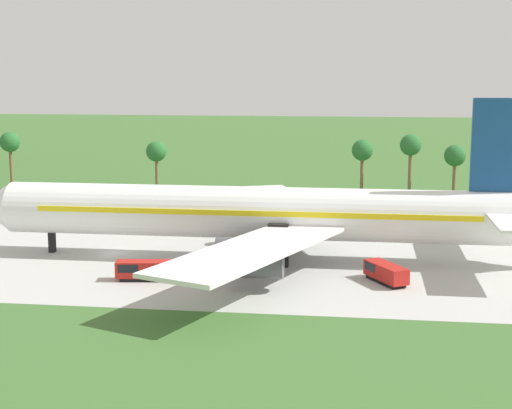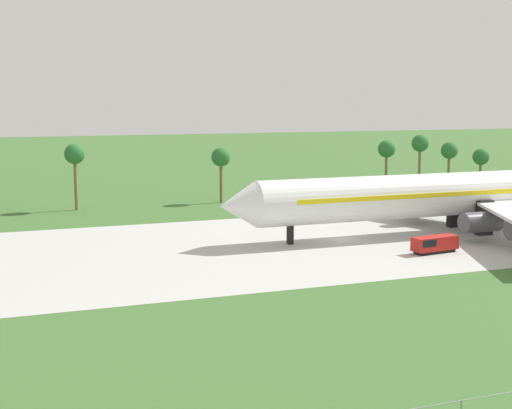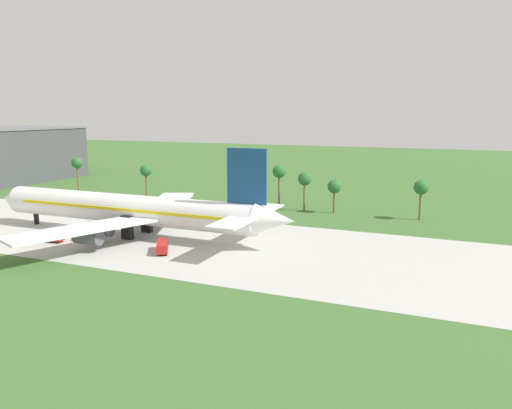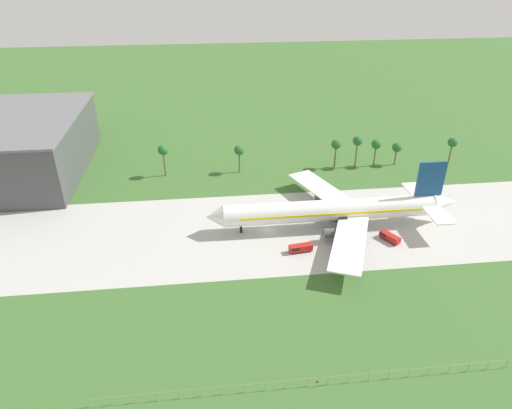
% 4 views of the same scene
% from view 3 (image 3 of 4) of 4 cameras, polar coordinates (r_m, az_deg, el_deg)
% --- Properties ---
extents(ground_plane, '(600.00, 600.00, 0.00)m').
position_cam_3_polar(ground_plane, '(124.86, -21.13, -2.39)').
color(ground_plane, '#3D662D').
extents(taxiway_strip, '(320.00, 44.00, 0.02)m').
position_cam_3_polar(taxiway_strip, '(124.86, -21.13, -2.39)').
color(taxiway_strip, '#B2B2AD').
rests_on(taxiway_strip, ground_plane).
extents(jet_airliner, '(74.85, 59.29, 19.62)m').
position_cam_3_polar(jet_airliner, '(110.80, -14.04, -0.57)').
color(jet_airliner, white).
rests_on(jet_airliner, ground_plane).
extents(baggage_tug, '(4.87, 6.29, 2.06)m').
position_cam_3_polar(baggage_tug, '(97.17, -10.63, -4.72)').
color(baggage_tug, black).
rests_on(baggage_tug, ground_plane).
extents(fuel_truck, '(6.59, 2.80, 2.16)m').
position_cam_3_polar(fuel_truck, '(111.56, -22.72, -3.36)').
color(fuel_truck, black).
rests_on(fuel_truck, ground_plane).
extents(palm_tree_row, '(111.54, 3.60, 12.19)m').
position_cam_3_polar(palm_tree_row, '(140.35, -0.81, 3.27)').
color(palm_tree_row, brown).
rests_on(palm_tree_row, ground_plane).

